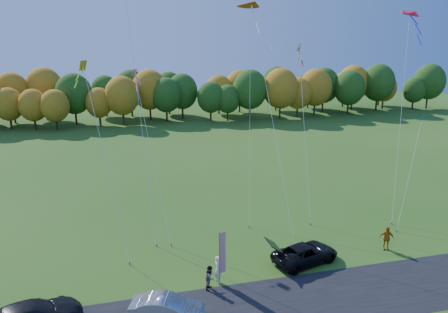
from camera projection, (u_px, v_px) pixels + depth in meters
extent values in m
plane|color=#225316|center=(245.00, 274.00, 30.80)|extent=(160.00, 160.00, 0.00)
cube|color=black|center=(264.00, 308.00, 27.08)|extent=(90.00, 6.00, 0.01)
imported|color=black|center=(305.00, 253.00, 32.25)|extent=(5.56, 3.63, 1.42)
imported|color=silver|center=(167.00, 308.00, 25.87)|extent=(4.68, 2.92, 1.45)
imported|color=silver|center=(218.00, 269.00, 29.61)|extent=(0.62, 0.80, 1.96)
imported|color=gray|center=(210.00, 277.00, 28.90)|extent=(0.97, 1.03, 1.68)
imported|color=#BA6911|center=(386.00, 238.00, 34.08)|extent=(1.22, 0.93, 1.93)
cylinder|color=#999999|center=(219.00, 259.00, 28.96)|extent=(0.06, 0.06, 3.97)
cube|color=red|center=(222.00, 253.00, 28.98)|extent=(0.48, 0.19, 2.98)
cube|color=navy|center=(222.00, 237.00, 28.70)|extent=(0.48, 0.18, 0.77)
cylinder|color=#4C3F33|center=(157.00, 245.00, 34.78)|extent=(0.08, 0.08, 0.20)
cylinder|color=#4C3F33|center=(249.00, 227.00, 38.05)|extent=(0.08, 0.08, 0.20)
cylinder|color=#4C3F33|center=(296.00, 253.00, 33.56)|extent=(0.08, 0.08, 0.20)
cone|color=#B0390B|center=(252.00, 4.00, 37.85)|extent=(2.44, 1.87, 2.67)
cylinder|color=#4C3F33|center=(392.00, 223.00, 38.70)|extent=(0.08, 0.08, 0.20)
cube|color=#FF1C38|center=(410.00, 14.00, 41.84)|extent=(3.35, 1.16, 1.27)
cylinder|color=#4C3F33|center=(130.00, 263.00, 32.06)|extent=(0.08, 0.08, 0.20)
cube|color=gold|center=(83.00, 65.00, 32.05)|extent=(1.26, 1.26, 1.49)
cylinder|color=#4C3F33|center=(310.00, 224.00, 38.56)|extent=(0.08, 0.08, 0.20)
cube|color=white|center=(299.00, 47.00, 41.17)|extent=(1.38, 1.38, 1.64)
cylinder|color=#4C3F33|center=(171.00, 245.00, 34.84)|extent=(0.08, 0.08, 0.20)
cube|color=#FD5E54|center=(134.00, 73.00, 37.96)|extent=(1.01, 1.01, 1.19)
cylinder|color=#4C3F33|center=(397.00, 231.00, 37.25)|extent=(0.08, 0.08, 0.20)
cube|color=blue|center=(422.00, 118.00, 38.82)|extent=(1.05, 1.05, 1.25)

